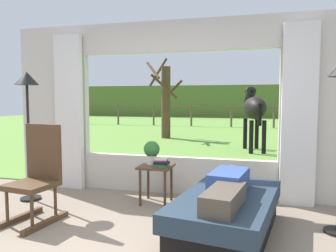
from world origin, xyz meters
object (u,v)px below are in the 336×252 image
(reclining_person, at_px, (227,186))
(rocking_chair, at_px, (38,174))
(floor_lamp_left, at_px, (27,97))
(potted_plant, at_px, (152,151))
(pasture_tree, at_px, (165,99))
(book_stack, at_px, (161,162))
(horse, at_px, (254,108))
(recliner_sofa, at_px, (227,213))
(side_table, at_px, (156,172))

(reclining_person, xyz_separation_m, rocking_chair, (-2.17, -0.12, 0.02))
(floor_lamp_left, bearing_deg, reclining_person, -11.00)
(potted_plant, relative_size, pasture_tree, 0.11)
(pasture_tree, bearing_deg, floor_lamp_left, -89.73)
(rocking_chair, bearing_deg, book_stack, 43.79)
(floor_lamp_left, xyz_separation_m, horse, (3.01, 5.20, -0.29))
(horse, bearing_deg, recliner_sofa, -104.29)
(recliner_sofa, distance_m, side_table, 1.31)
(reclining_person, xyz_separation_m, side_table, (-1.02, 0.84, -0.10))
(side_table, height_order, book_stack, book_stack)
(floor_lamp_left, bearing_deg, side_table, 9.68)
(potted_plant, relative_size, horse, 0.18)
(potted_plant, distance_m, pasture_tree, 7.22)
(potted_plant, bearing_deg, book_stack, -35.46)
(side_table, xyz_separation_m, pasture_tree, (-1.79, 7.04, 0.96))
(potted_plant, height_order, book_stack, potted_plant)
(side_table, bearing_deg, floor_lamp_left, -170.32)
(rocking_chair, relative_size, pasture_tree, 0.39)
(side_table, relative_size, horse, 0.29)
(reclining_person, relative_size, pasture_tree, 0.50)
(pasture_tree, bearing_deg, side_table, -75.72)
(potted_plant, distance_m, book_stack, 0.24)
(reclining_person, bearing_deg, potted_plant, 149.94)
(recliner_sofa, distance_m, reclining_person, 0.31)
(horse, bearing_deg, reclining_person, -104.27)
(side_table, distance_m, potted_plant, 0.29)
(reclining_person, distance_m, potted_plant, 1.43)
(rocking_chair, distance_m, horse, 6.35)
(pasture_tree, bearing_deg, book_stack, -75.16)
(recliner_sofa, bearing_deg, side_table, 151.46)
(potted_plant, relative_size, floor_lamp_left, 0.18)
(side_table, relative_size, potted_plant, 1.63)
(side_table, height_order, floor_lamp_left, floor_lamp_left)
(recliner_sofa, bearing_deg, floor_lamp_left, 179.20)
(potted_plant, height_order, pasture_tree, pasture_tree)
(side_table, xyz_separation_m, horse, (1.25, 4.90, 0.73))
(floor_lamp_left, distance_m, pasture_tree, 7.34)
(side_table, bearing_deg, recliner_sofa, -37.76)
(horse, bearing_deg, potted_plant, -117.34)
(potted_plant, bearing_deg, horse, 74.66)
(book_stack, bearing_deg, floor_lamp_left, -172.63)
(recliner_sofa, height_order, rocking_chair, rocking_chair)
(side_table, xyz_separation_m, floor_lamp_left, (-1.76, -0.30, 1.02))
(rocking_chair, xyz_separation_m, potted_plant, (1.07, 1.02, 0.16))
(side_table, bearing_deg, potted_plant, 143.13)
(pasture_tree, bearing_deg, potted_plant, -76.22)
(recliner_sofa, relative_size, potted_plant, 5.69)
(potted_plant, xyz_separation_m, horse, (1.33, 4.84, 0.45))
(potted_plant, distance_m, horse, 5.04)
(book_stack, relative_size, floor_lamp_left, 0.12)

